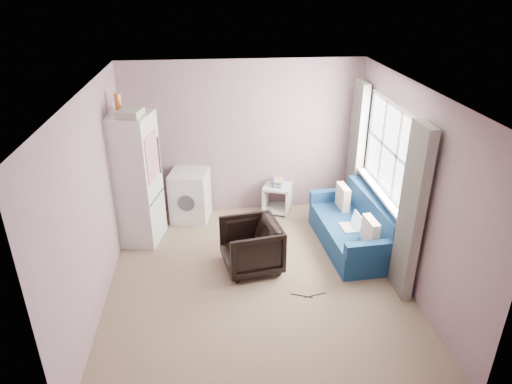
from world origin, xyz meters
The scene contains 8 objects.
room centered at (0.02, 0.01, 1.25)m, with size 3.84×4.24×2.54m.
armchair centered at (-0.05, 0.30, 0.38)m, with size 0.73×0.69×0.75m, color black.
fridge centered at (-1.66, 1.24, 0.98)m, with size 0.80×0.79×2.20m.
washing_machine centered at (-0.90, 1.81, 0.43)m, with size 0.68×0.68×0.82m.
side_table centered at (0.55, 1.91, 0.28)m, with size 0.56×0.56×0.59m.
sofa centered at (1.50, 0.70, 0.28)m, with size 0.90×1.77×0.77m.
window_dressing centered at (1.78, 0.70, 1.11)m, with size 0.17×2.62×2.18m.
floor_cables centered at (0.61, -0.38, 0.01)m, with size 0.44×0.12×0.01m.
Camera 1 is at (-0.51, -4.88, 3.62)m, focal length 32.00 mm.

